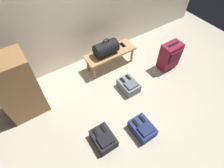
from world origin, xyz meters
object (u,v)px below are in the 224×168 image
Objects in this scene: bench at (110,54)px; cell_phone at (123,45)px; backpack_navy at (142,129)px; suitcase_upright_burgundy at (170,56)px; duffel_bag_black at (106,48)px; backpack_dark at (104,139)px; backpack_grey at (129,86)px; side_cabinet at (18,88)px.

cell_phone is at bearing 6.82° from bench.
suitcase_upright_burgundy is at bearing 31.69° from backpack_navy.
duffel_bag_black is 1.16× the size of backpack_dark.
side_cabinet reaches higher than backpack_grey.
cell_phone is 1.70m from backpack_navy.
cell_phone reaches higher than backpack_dark.
duffel_bag_black is 0.73× the size of suitcase_upright_burgundy.
backpack_navy is 1.00× the size of backpack_grey.
suitcase_upright_burgundy reaches higher than cell_phone.
suitcase_upright_burgundy is (1.02, -0.67, -0.18)m from duffel_bag_black.
backpack_grey is (-0.06, -0.70, -0.21)m from bench.
backpack_grey is (-0.37, -0.73, -0.27)m from cell_phone.
backpack_grey is 1.79m from side_cabinet.
cell_phone is at bearing 65.19° from backpack_navy.
duffel_bag_black is 1.16× the size of backpack_navy.
backpack_grey is at bearing -178.53° from suitcase_upright_burgundy.
backpack_dark is 0.35× the size of side_cabinet.
backpack_grey is (-0.99, -0.03, -0.22)m from suitcase_upright_burgundy.
duffel_bag_black is 1.61m from backpack_dark.
backpack_dark is (-1.28, -1.33, -0.27)m from cell_phone.
bench is 2.63× the size of backpack_grey.
cell_phone is 0.13× the size of side_cabinet.
backpack_navy is at bearing -101.22° from duffel_bag_black.
suitcase_upright_burgundy is 1.56m from backpack_navy.
backpack_grey is (0.33, 0.79, 0.00)m from backpack_navy.
backpack_dark is 1.00× the size of backpack_navy.
cell_phone is 0.38× the size of backpack_dark.
backpack_navy is (-0.39, -1.48, -0.21)m from bench.
bench is at bearing 85.27° from backpack_grey.
side_cabinet is (-1.60, -0.12, 0.06)m from duffel_bag_black.
side_cabinet is (-0.73, 1.18, 0.46)m from backpack_dark.
bench is at bearing 53.43° from backpack_dark.
suitcase_upright_burgundy reaches higher than bench.
duffel_bag_black is 1.16× the size of backpack_grey.
bench is 1.55m from backpack_navy.
cell_phone is (0.32, 0.04, 0.06)m from bench.
duffel_bag_black is at bearing 146.66° from suitcase_upright_burgundy.
side_cabinet is at bearing 168.10° from suitcase_upright_burgundy.
side_cabinet reaches higher than cell_phone.
cell_phone is 2.02m from side_cabinet.
backpack_grey is at bearing -117.00° from cell_phone.
suitcase_upright_burgundy reaches higher than backpack_grey.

